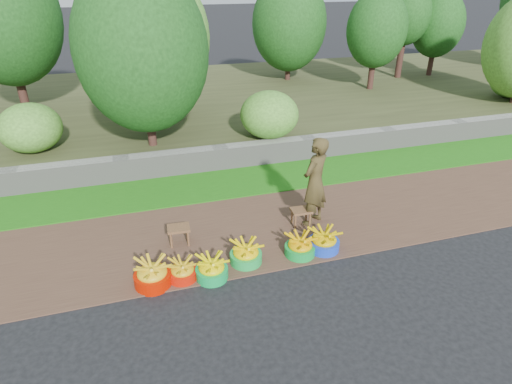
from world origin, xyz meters
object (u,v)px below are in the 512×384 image
object	(u,v)px
basin_a	(152,275)
basin_b	(182,271)
basin_e	(300,247)
stool_left	(179,230)
basin_c	(212,269)
vendor_woman	(315,182)
basin_f	(324,241)
stool_right	(301,213)
basin_d	(246,254)

from	to	relation	value
basin_a	basin_b	distance (m)	0.44
basin_a	basin_e	world-z (taller)	basin_a
basin_b	basin_e	bearing A→B (deg)	1.84
basin_b	basin_e	distance (m)	1.94
stool_left	basin_e	bearing A→B (deg)	-25.52
basin_c	vendor_woman	xyz separation A→B (m)	(2.12, 1.04, 0.69)
basin_f	vendor_woman	size ratio (longest dim) A/B	0.31
basin_e	stool_right	bearing A→B (deg)	66.94
vendor_woman	basin_a	bearing A→B (deg)	-17.24
stool_left	stool_right	world-z (taller)	stool_left
basin_a	vendor_woman	size ratio (longest dim) A/B	0.33
stool_right	basin_e	bearing A→B (deg)	-113.06
basin_b	vendor_woman	bearing A→B (deg)	20.21
basin_f	stool_left	size ratio (longest dim) A/B	1.33
basin_f	stool_left	xyz separation A→B (m)	(-2.29, 0.87, 0.11)
basin_c	stool_left	world-z (taller)	basin_c
basin_b	basin_a	bearing A→B (deg)	-179.72
basin_a	basin_e	xyz separation A→B (m)	(2.38, 0.06, -0.02)
basin_e	stool_right	size ratio (longest dim) A/B	1.34
basin_a	stool_left	xyz separation A→B (m)	(0.53, 0.95, 0.10)
basin_e	stool_left	xyz separation A→B (m)	(-1.85, 0.89, 0.11)
basin_c	basin_d	world-z (taller)	basin_d
vendor_woman	basin_d	bearing A→B (deg)	-6.23
stool_right	vendor_woman	xyz separation A→B (m)	(0.24, 0.02, 0.58)
basin_a	basin_c	world-z (taller)	basin_a
basin_b	basin_c	world-z (taller)	basin_c
basin_c	basin_d	bearing A→B (deg)	19.68
stool_left	basin_b	bearing A→B (deg)	-95.08
stool_left	stool_right	size ratio (longest dim) A/B	1.05
basin_b	basin_d	distance (m)	1.04
basin_d	basin_f	bearing A→B (deg)	-1.52
vendor_woman	basin_b	bearing A→B (deg)	-14.48
basin_a	basin_e	size ratio (longest dim) A/B	1.11
basin_e	stool_left	bearing A→B (deg)	154.48
basin_c	stool_left	distance (m)	1.11
stool_right	basin_a	bearing A→B (deg)	-161.47
basin_a	basin_f	size ratio (longest dim) A/B	1.06
basin_c	vendor_woman	bearing A→B (deg)	26.09
basin_c	basin_d	distance (m)	0.64
basin_e	vendor_woman	xyz separation A→B (m)	(0.61, 0.87, 0.69)
vendor_woman	basin_c	bearing A→B (deg)	-8.60
basin_c	vendor_woman	world-z (taller)	vendor_woman
basin_c	stool_right	bearing A→B (deg)	28.50
basin_e	stool_right	distance (m)	0.94
basin_b	basin_c	size ratio (longest dim) A/B	0.90
basin_c	basin_d	size ratio (longest dim) A/B	0.97
basin_a	basin_b	world-z (taller)	basin_a
stool_right	vendor_woman	bearing A→B (deg)	4.52
basin_b	basin_f	xyz separation A→B (m)	(2.37, 0.08, 0.03)
basin_e	stool_right	xyz separation A→B (m)	(0.36, 0.86, 0.11)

